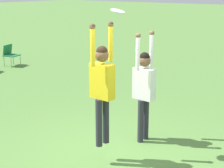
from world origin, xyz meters
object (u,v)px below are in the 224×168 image
person_defending (144,84)px  camping_chair_0 (10,53)px  person_jumping (102,82)px  frisbee (118,11)px

person_defending → camping_chair_0: size_ratio=2.66×
person_jumping → camping_chair_0: bearing=-25.4°
person_defending → frisbee: (-0.80, 0.07, 1.48)m
frisbee → camping_chair_0: 9.47m
person_defending → frisbee: size_ratio=8.61×
person_defending → camping_chair_0: person_defending is taller
person_jumping → person_defending: bearing=-90.0°
person_defending → frisbee: 1.69m
person_jumping → camping_chair_0: 9.49m
person_jumping → frisbee: (0.47, 0.02, 1.19)m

